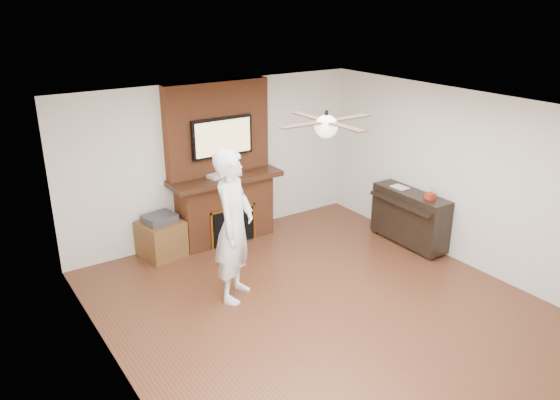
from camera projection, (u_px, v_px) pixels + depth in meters
room_shell at (323, 215)px, 6.45m from camera, size 5.36×5.86×2.86m
fireplace at (223, 179)px, 8.52m from camera, size 1.78×0.64×2.50m
tv at (222, 137)px, 8.25m from camera, size 1.00×0.08×0.60m
ceiling_fan at (326, 126)px, 6.07m from camera, size 1.21×1.21×0.31m
person at (234, 226)px, 6.81m from camera, size 0.86×0.85×1.98m
side_table at (161, 237)px, 8.14m from camera, size 0.67×0.67×0.66m
piano at (409, 217)px, 8.48m from camera, size 0.51×1.33×0.96m
cable_box at (219, 175)px, 8.36m from camera, size 0.39×0.27×0.05m
candle_orange at (219, 240)px, 8.61m from camera, size 0.07×0.07×0.12m
candle_green at (226, 239)px, 8.69m from camera, size 0.08×0.08×0.10m
candle_cream at (231, 237)px, 8.74m from camera, size 0.08×0.08×0.12m
candle_blue at (245, 237)px, 8.79m from camera, size 0.07×0.07×0.07m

